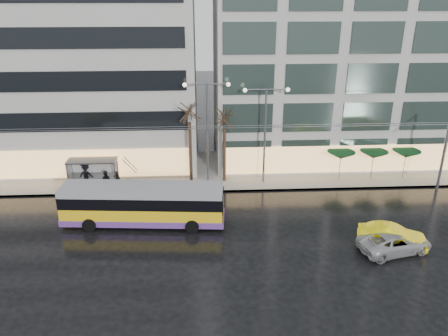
{
  "coord_description": "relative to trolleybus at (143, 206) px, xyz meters",
  "views": [
    {
      "loc": [
        1.52,
        -25.11,
        16.27
      ],
      "look_at": [
        3.13,
        5.0,
        3.91
      ],
      "focal_mm": 35.0,
      "sensor_mm": 36.0,
      "label": 1
    }
  ],
  "objects": [
    {
      "name": "building_right",
      "position": [
        21.92,
        15.11,
        11.16
      ],
      "size": [
        32.0,
        14.0,
        25.0
      ],
      "primitive_type": "cube",
      "color": "#A7A49F",
      "rests_on": "sidewalk"
    },
    {
      "name": "taxi_a",
      "position": [
        -5.16,
        1.61,
        -0.7
      ],
      "size": [
        2.26,
        4.79,
        1.58
      ],
      "primitive_type": "imported",
      "rotation": [
        0.0,
        0.0,
        0.08
      ],
      "color": "#F7B40D",
      "rests_on": "ground"
    },
    {
      "name": "street_lamp_near",
      "position": [
        4.92,
        6.91,
        4.5
      ],
      "size": [
        3.96,
        0.36,
        9.03
      ],
      "color": "#595B60",
      "rests_on": "sidewalk"
    },
    {
      "name": "parasol_c",
      "position": [
        22.92,
        7.11,
        0.96
      ],
      "size": [
        2.5,
        2.5,
        2.65
      ],
      "color": "#595B60",
      "rests_on": "sidewalk"
    },
    {
      "name": "pedestrian_b",
      "position": [
        -3.91,
        5.87,
        -0.46
      ],
      "size": [
        0.91,
        0.73,
        1.77
      ],
      "color": "black",
      "rests_on": "sidewalk"
    },
    {
      "name": "taxi_b",
      "position": [
        17.2,
        -4.02,
        -0.75
      ],
      "size": [
        4.74,
        2.85,
        1.48
      ],
      "primitive_type": "imported",
      "rotation": [
        0.0,
        0.0,
        1.26
      ],
      "color": "#FFF50D",
      "rests_on": "ground"
    },
    {
      "name": "building_left",
      "position": [
        -13.08,
        15.11,
        9.66
      ],
      "size": [
        34.0,
        14.0,
        22.0
      ],
      "primitive_type": "cube",
      "color": "#A7A49F",
      "rests_on": "sidewalk"
    },
    {
      "name": "pedestrian_a",
      "position": [
        -3.03,
        6.3,
        0.13
      ],
      "size": [
        0.98,
        1.0,
        2.19
      ],
      "color": "black",
      "rests_on": "sidewalk"
    },
    {
      "name": "ground",
      "position": [
        2.92,
        -3.89,
        -1.49
      ],
      "size": [
        140.0,
        140.0,
        0.0
      ],
      "primitive_type": "plane",
      "color": "black",
      "rests_on": "ground"
    },
    {
      "name": "trolleybus",
      "position": [
        0.0,
        0.0,
        0.0
      ],
      "size": [
        12.04,
        5.06,
        5.51
      ],
      "color": "yellow",
      "rests_on": "ground"
    },
    {
      "name": "parasol_b",
      "position": [
        19.92,
        7.11,
        0.96
      ],
      "size": [
        2.5,
        2.5,
        2.65
      ],
      "color": "#595B60",
      "rests_on": "sidewalk"
    },
    {
      "name": "kerb",
      "position": [
        4.92,
        5.16,
        -1.42
      ],
      "size": [
        80.0,
        0.1,
        0.15
      ],
      "primitive_type": "cube",
      "color": "slate",
      "rests_on": "ground"
    },
    {
      "name": "pedestrian_c",
      "position": [
        -5.88,
        7.13,
        -0.22
      ],
      "size": [
        1.27,
        0.9,
        2.11
      ],
      "color": "black",
      "rests_on": "sidewalk"
    },
    {
      "name": "tree_a",
      "position": [
        3.42,
        7.11,
        5.59
      ],
      "size": [
        3.2,
        3.2,
        8.4
      ],
      "color": "black",
      "rests_on": "sidewalk"
    },
    {
      "name": "tree_b",
      "position": [
        6.42,
        7.31,
        4.91
      ],
      "size": [
        3.2,
        3.2,
        7.7
      ],
      "color": "black",
      "rests_on": "sidewalk"
    },
    {
      "name": "sedan_silver",
      "position": [
        17.14,
        -4.66,
        -0.8
      ],
      "size": [
        5.37,
        3.4,
        1.38
      ],
      "primitive_type": "imported",
      "rotation": [
        0.0,
        0.0,
        1.81
      ],
      "color": "#A4A3A8",
      "rests_on": "ground"
    },
    {
      "name": "street_lamp_far",
      "position": [
        9.92,
        6.91,
        4.22
      ],
      "size": [
        3.96,
        0.36,
        8.53
      ],
      "color": "#595B60",
      "rests_on": "sidewalk"
    },
    {
      "name": "bus_shelter",
      "position": [
        -5.46,
        6.8,
        0.47
      ],
      "size": [
        4.2,
        1.6,
        2.51
      ],
      "color": "#595B60",
      "rests_on": "sidewalk"
    },
    {
      "name": "catenary",
      "position": [
        3.92,
        4.05,
        2.76
      ],
      "size": [
        42.24,
        5.12,
        7.0
      ],
      "color": "#595B60",
      "rests_on": "ground"
    },
    {
      "name": "parasol_a",
      "position": [
        16.92,
        7.11,
        0.96
      ],
      "size": [
        2.5,
        2.5,
        2.65
      ],
      "color": "#595B60",
      "rests_on": "sidewalk"
    },
    {
      "name": "sidewalk",
      "position": [
        4.92,
        10.11,
        -1.42
      ],
      "size": [
        80.0,
        10.0,
        0.15
      ],
      "primitive_type": "cube",
      "color": "gray",
      "rests_on": "ground"
    }
  ]
}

